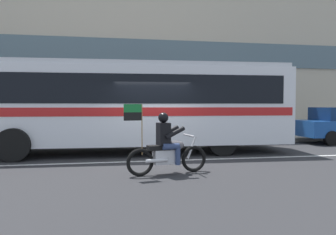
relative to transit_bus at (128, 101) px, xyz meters
The scene contains 6 objects.
ground_plane 2.35m from the transit_bus, 57.78° to the right, with size 60.00×60.00×0.00m, color #2B2B2D.
sidewalk_curb 4.37m from the transit_bus, 79.10° to the left, with size 28.00×3.80×0.15m, color #A39E93.
lane_center_stripe 2.70m from the transit_bus, 67.25° to the right, with size 26.60×0.14×0.01m, color silver.
office_building_facade 7.87m from the transit_bus, 83.08° to the left, with size 28.00×0.89×13.35m.
transit_bus is the anchor object (origin of this frame).
motorcycle_with_rider 3.91m from the transit_bus, 77.18° to the right, with size 2.17×0.74×1.78m.
Camera 1 is at (-1.17, -9.96, 1.76)m, focal length 32.51 mm.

